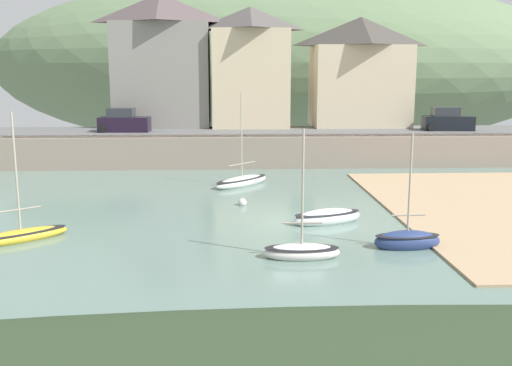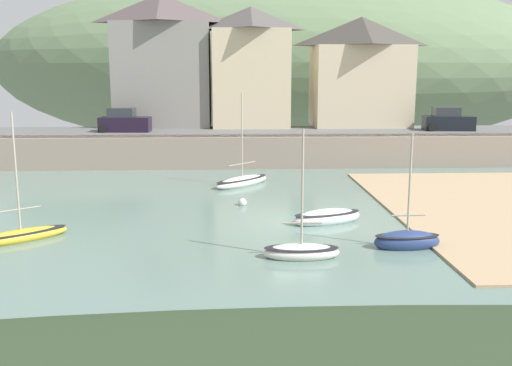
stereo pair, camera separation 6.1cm
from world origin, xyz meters
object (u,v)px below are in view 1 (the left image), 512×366
Objects in this scene: waterfront_building_right at (360,71)px; sailboat_white_hull at (407,240)px; waterfront_building_left at (162,60)px; mooring_buoy at (242,203)px; sailboat_tall_mast at (302,251)px; sailboat_blue_trim at (21,235)px; sailboat_far_left at (327,217)px; parked_car_near_slipway at (124,122)px; dinghy_open_wooden at (242,181)px; parked_car_by_wall at (447,121)px; waterfront_building_centre at (250,67)px.

waterfront_building_right is 1.92× the size of sailboat_white_hull.
mooring_buoy is at bearing -72.73° from waterfront_building_left.
sailboat_tall_mast is 12.24m from sailboat_blue_trim.
sailboat_far_left reaches higher than mooring_buoy.
parked_car_near_slipway is (-2.73, -4.50, -5.05)m from waterfront_building_left.
waterfront_building_right is at bearing 9.09° from dinghy_open_wooden.
sailboat_far_left is (-6.97, -25.35, -7.03)m from waterfront_building_right.
dinghy_open_wooden is 14.89m from parked_car_near_slipway.
sailboat_far_left is at bearing -105.37° from waterfront_building_right.
waterfront_building_right is at bearing 74.41° from sailboat_tall_mast.
dinghy_open_wooden reaches higher than sailboat_blue_trim.
waterfront_building_right reaches higher than parked_car_by_wall.
waterfront_building_right reaches higher than sailboat_white_hull.
waterfront_building_left reaches higher than sailboat_white_hull.
sailboat_tall_mast is at bearing -169.61° from sailboat_white_hull.
sailboat_blue_trim is at bearing -126.76° from waterfront_building_right.
waterfront_building_right reaches higher than sailboat_far_left.
waterfront_building_right reaches higher than sailboat_blue_trim.
waterfront_building_left is 29.10m from sailboat_blue_trim.
sailboat_blue_trim is at bearing 170.71° from sailboat_far_left.
sailboat_blue_trim reaches higher than sailboat_tall_mast.
sailboat_tall_mast is (-8.86, -30.65, -7.04)m from waterfront_building_right.
parked_car_near_slipway is at bearing -156.87° from waterfront_building_centre.
sailboat_blue_trim is 1.52× the size of sailboat_far_left.
sailboat_white_hull is 4.96m from sailboat_far_left.
sailboat_tall_mast is 30.51m from parked_car_by_wall.
sailboat_tall_mast is at bearing -63.50° from parked_car_near_slipway.
mooring_buoy is (-1.17, -21.36, -7.57)m from waterfront_building_centre.
waterfront_building_centre is at bearing 169.71° from parked_car_by_wall.
waterfront_building_centre is 12.31m from parked_car_near_slipway.
sailboat_white_hull is 27.46m from parked_car_by_wall.
waterfront_building_left is 18.80m from dinghy_open_wooden.
waterfront_building_centre is 2.78× the size of sailboat_far_left.
parked_car_by_wall is at bearing -15.32° from waterfront_building_centre.
parked_car_near_slipway is (-11.52, 26.15, 2.94)m from sailboat_tall_mast.
sailboat_white_hull is (-4.32, -29.54, -6.98)m from waterfront_building_right.
waterfront_building_centre reaches higher than sailboat_white_hull.
sailboat_white_hull reaches higher than parked_car_near_slipway.
mooring_buoy is at bearing -3.95° from sailboat_blue_trim.
waterfront_building_left is 2.72× the size of parked_car_by_wall.
waterfront_building_right is at bearing 150.64° from parked_car_by_wall.
waterfront_building_left is 1.19× the size of waterfront_building_right.
waterfront_building_left reaches higher than dinghy_open_wooden.
sailboat_white_hull is 0.82× the size of dinghy_open_wooden.
dinghy_open_wooden is at bearing -93.98° from waterfront_building_centre.
sailboat_far_left is (2.88, -25.35, -7.44)m from waterfront_building_centre.
waterfront_building_left reaches higher than sailboat_tall_mast.
dinghy_open_wooden is 5.73m from mooring_buoy.
dinghy_open_wooden is 20.95m from parked_car_by_wall.
sailboat_blue_trim is (-20.77, -27.80, -7.05)m from waterfront_building_right.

